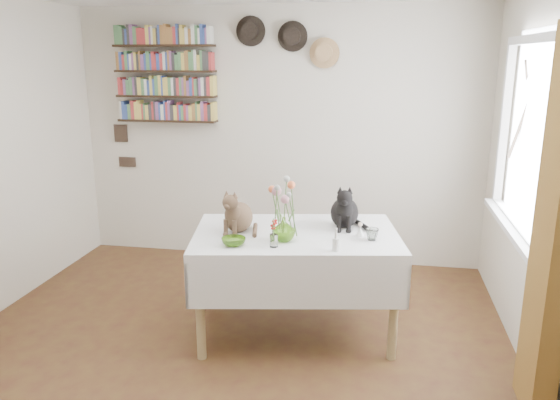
% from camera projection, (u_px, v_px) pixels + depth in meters
% --- Properties ---
extents(room, '(4.08, 4.58, 2.58)m').
position_uv_depth(room, '(209.00, 190.00, 3.24)').
color(room, brown).
rests_on(room, ground).
extents(window, '(0.12, 1.52, 1.32)m').
position_uv_depth(window, '(528.00, 153.00, 3.62)').
color(window, white).
rests_on(window, room).
extents(curtain, '(0.12, 0.38, 2.10)m').
position_uv_depth(curtain, '(555.00, 230.00, 2.82)').
color(curtain, brown).
rests_on(curtain, room).
extents(dining_table, '(1.61, 1.18, 0.79)m').
position_uv_depth(dining_table, '(296.00, 258.00, 4.00)').
color(dining_table, white).
rests_on(dining_table, room).
extents(tabby_cat, '(0.28, 0.33, 0.33)m').
position_uv_depth(tabby_cat, '(239.00, 209.00, 3.94)').
color(tabby_cat, brown).
rests_on(tabby_cat, dining_table).
extents(black_cat, '(0.24, 0.30, 0.34)m').
position_uv_depth(black_cat, '(345.00, 205.00, 4.04)').
color(black_cat, black).
rests_on(black_cat, dining_table).
extents(flower_vase, '(0.21, 0.21, 0.17)m').
position_uv_depth(flower_vase, '(284.00, 229.00, 3.75)').
color(flower_vase, '#9BD548').
rests_on(flower_vase, dining_table).
extents(green_bowl, '(0.19, 0.19, 0.05)m').
position_uv_depth(green_bowl, '(234.00, 242.00, 3.67)').
color(green_bowl, '#9BD548').
rests_on(green_bowl, dining_table).
extents(drinking_glass, '(0.09, 0.09, 0.08)m').
position_uv_depth(drinking_glass, '(372.00, 234.00, 3.77)').
color(drinking_glass, white).
rests_on(drinking_glass, dining_table).
extents(candlestick, '(0.04, 0.04, 0.16)m').
position_uv_depth(candlestick, '(336.00, 243.00, 3.55)').
color(candlestick, white).
rests_on(candlestick, dining_table).
extents(berry_jar, '(0.05, 0.05, 0.22)m').
position_uv_depth(berry_jar, '(274.00, 233.00, 3.62)').
color(berry_jar, white).
rests_on(berry_jar, dining_table).
extents(porcelain_figurine, '(0.05, 0.05, 0.10)m').
position_uv_depth(porcelain_figurine, '(360.00, 230.00, 3.86)').
color(porcelain_figurine, white).
rests_on(porcelain_figurine, dining_table).
extents(flower_bouquet, '(0.17, 0.13, 0.39)m').
position_uv_depth(flower_bouquet, '(284.00, 193.00, 3.69)').
color(flower_bouquet, '#4C7233').
rests_on(flower_bouquet, flower_vase).
extents(bookshelf_unit, '(1.00, 0.16, 0.91)m').
position_uv_depth(bookshelf_unit, '(165.00, 75.00, 5.33)').
color(bookshelf_unit, black).
rests_on(bookshelf_unit, room).
extents(wall_hats, '(0.98, 0.09, 0.48)m').
position_uv_depth(wall_hats, '(289.00, 40.00, 5.06)').
color(wall_hats, black).
rests_on(wall_hats, room).
extents(wall_art_plaques, '(0.21, 0.02, 0.44)m').
position_uv_depth(wall_art_plaques, '(124.00, 145.00, 5.67)').
color(wall_art_plaques, '#38281E').
rests_on(wall_art_plaques, room).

